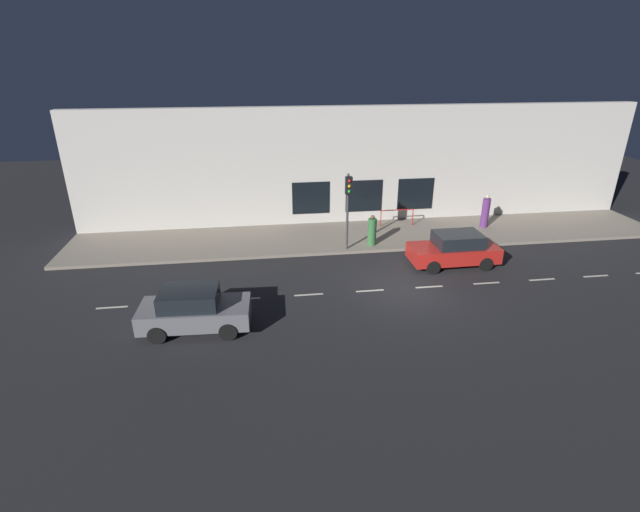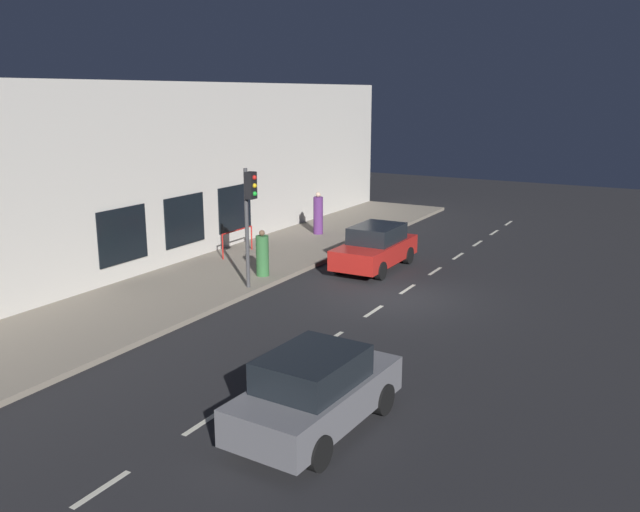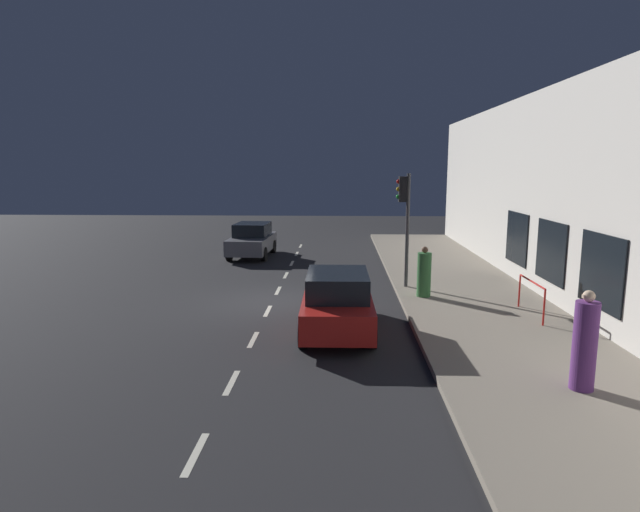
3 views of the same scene
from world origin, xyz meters
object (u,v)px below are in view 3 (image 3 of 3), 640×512
pedestrian_0 (585,344)px  traffic_light (404,207)px  parked_car_1 (252,240)px  pedestrian_1 (424,274)px  parked_car_0 (337,302)px

pedestrian_0 → traffic_light: bearing=7.2°
parked_car_1 → pedestrian_1: (6.80, -8.17, 0.08)m
traffic_light → pedestrian_0: traffic_light is taller
parked_car_0 → pedestrian_1: bearing=50.0°
traffic_light → parked_car_0: size_ratio=0.93×
parked_car_1 → pedestrian_0: bearing=122.2°
parked_car_0 → parked_car_1: 12.16m
parked_car_0 → pedestrian_0: size_ratio=2.21×
pedestrian_1 → parked_car_1: bearing=-80.4°
pedestrian_1 → parked_car_0: bearing=20.4°
pedestrian_1 → traffic_light: bearing=-100.1°
parked_car_0 → parked_car_1: (-4.09, 11.45, -0.00)m
pedestrian_0 → pedestrian_1: size_ratio=1.17×
traffic_light → pedestrian_1: traffic_light is taller
traffic_light → parked_car_0: 5.57m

